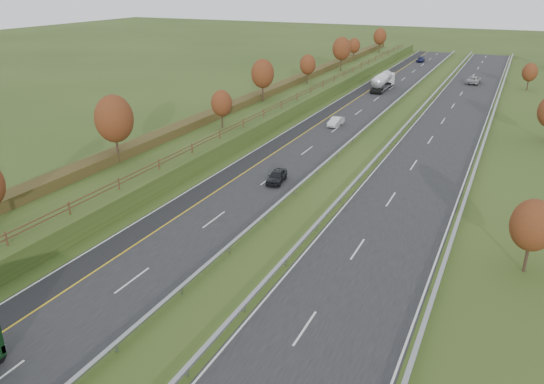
{
  "coord_description": "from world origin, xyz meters",
  "views": [
    {
      "loc": [
        25.4,
        -15.89,
        21.11
      ],
      "look_at": [
        5.55,
        26.76,
        2.2
      ],
      "focal_mm": 35.0,
      "sensor_mm": 36.0,
      "label": 1
    }
  ],
  "objects": [
    {
      "name": "car_silver_mid",
      "position": [
        0.59,
        60.81,
        0.71
      ],
      "size": [
        1.64,
        4.16,
        1.35
      ],
      "primitive_type": "imported",
      "rotation": [
        0.0,
        0.0,
        -0.05
      ],
      "color": "silver",
      "rests_on": "near_carriageway"
    },
    {
      "name": "median_barrier_far",
      "position": [
        10.8,
        60.0,
        0.61
      ],
      "size": [
        0.32,
        200.0,
        0.71
      ],
      "color": "gray",
      "rests_on": "ground"
    },
    {
      "name": "hedge_left",
      "position": [
        -15.0,
        60.0,
        2.55
      ],
      "size": [
        2.2,
        180.0,
        1.1
      ],
      "primitive_type": "cube",
      "color": "#3C3A18",
      "rests_on": "embankment_left"
    },
    {
      "name": "fence_left",
      "position": [
        -8.5,
        59.59,
        2.73
      ],
      "size": [
        0.12,
        189.06,
        1.2
      ],
      "color": "#422B19",
      "rests_on": "embankment_left"
    },
    {
      "name": "far_carriageway",
      "position": [
        16.5,
        60.0,
        0.02
      ],
      "size": [
        10.5,
        200.0,
        0.04
      ],
      "primitive_type": "cube",
      "color": "black",
      "rests_on": "ground"
    },
    {
      "name": "hard_shoulder",
      "position": [
        -3.75,
        60.0,
        0.02
      ],
      "size": [
        3.0,
        200.0,
        0.04
      ],
      "primitive_type": "cube",
      "color": "black",
      "rests_on": "ground"
    },
    {
      "name": "lane_markings",
      "position": [
        6.4,
        59.88,
        0.05
      ],
      "size": [
        26.75,
        200.0,
        0.01
      ],
      "color": "silver",
      "rests_on": "near_carriageway"
    },
    {
      "name": "median_barrier_near",
      "position": [
        5.7,
        60.0,
        0.61
      ],
      "size": [
        0.32,
        200.0,
        0.71
      ],
      "color": "gray",
      "rests_on": "ground"
    },
    {
      "name": "embankment_left",
      "position": [
        -13.0,
        60.0,
        1.0
      ],
      "size": [
        12.0,
        200.0,
        2.0
      ],
      "primitive_type": "cube",
      "color": "#304418",
      "rests_on": "ground"
    },
    {
      "name": "ground",
      "position": [
        8.0,
        55.0,
        0.0
      ],
      "size": [
        400.0,
        400.0,
        0.0
      ],
      "primitive_type": "plane",
      "color": "#304418",
      "rests_on": "ground"
    },
    {
      "name": "car_dark_near",
      "position": [
        2.49,
        34.55,
        0.73
      ],
      "size": [
        2.16,
        4.24,
        1.38
      ],
      "primitive_type": "imported",
      "rotation": [
        0.0,
        0.0,
        0.13
      ],
      "color": "black",
      "rests_on": "near_carriageway"
    },
    {
      "name": "trees_left",
      "position": [
        -12.64,
        56.63,
        6.37
      ],
      "size": [
        6.64,
        164.3,
        7.66
      ],
      "color": "#2D2116",
      "rests_on": "embankment_left"
    },
    {
      "name": "car_small_far",
      "position": [
        -0.25,
        136.11,
        0.69
      ],
      "size": [
        2.0,
        4.57,
        1.31
      ],
      "primitive_type": "imported",
      "rotation": [
        0.0,
        0.0,
        0.04
      ],
      "color": "#13163D",
      "rests_on": "near_carriageway"
    },
    {
      "name": "road_tanker",
      "position": [
        -0.01,
        92.56,
        1.86
      ],
      "size": [
        2.4,
        11.22,
        3.46
      ],
      "color": "silver",
      "rests_on": "near_carriageway"
    },
    {
      "name": "car_oncoming",
      "position": [
        16.29,
        107.7,
        0.83
      ],
      "size": [
        2.96,
        5.82,
        1.58
      ],
      "primitive_type": "imported",
      "rotation": [
        0.0,
        0.0,
        3.08
      ],
      "color": "#A1A0A4",
      "rests_on": "far_carriageway"
    },
    {
      "name": "near_carriageway",
      "position": [
        0.0,
        60.0,
        0.02
      ],
      "size": [
        10.5,
        200.0,
        0.04
      ],
      "primitive_type": "cube",
      "color": "black",
      "rests_on": "ground"
    },
    {
      "name": "outer_barrier_far",
      "position": [
        22.3,
        60.0,
        0.62
      ],
      "size": [
        0.32,
        200.0,
        0.71
      ],
      "color": "gray",
      "rests_on": "ground"
    }
  ]
}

